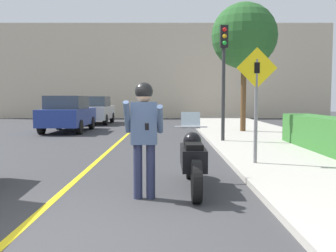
# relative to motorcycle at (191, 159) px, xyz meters

# --- Properties ---
(ground_plane) EXTENTS (80.00, 80.00, 0.00)m
(ground_plane) POSITION_rel_motorcycle_xyz_m (-1.60, -2.34, -0.51)
(ground_plane) COLOR #38383A
(sidewalk_curb) EXTENTS (4.40, 44.00, 0.11)m
(sidewalk_curb) POSITION_rel_motorcycle_xyz_m (3.20, 1.66, -0.46)
(sidewalk_curb) COLOR #ADA89E
(sidewalk_curb) RESTS_ON ground
(road_center_line) EXTENTS (0.12, 36.00, 0.01)m
(road_center_line) POSITION_rel_motorcycle_xyz_m (-2.20, 3.66, -0.51)
(road_center_line) COLOR yellow
(road_center_line) RESTS_ON ground
(building_backdrop) EXTENTS (28.00, 1.20, 7.40)m
(building_backdrop) POSITION_rel_motorcycle_xyz_m (-1.60, 23.66, 3.19)
(building_backdrop) COLOR beige
(building_backdrop) RESTS_ON ground
(motorcycle) EXTENTS (0.62, 2.39, 1.31)m
(motorcycle) POSITION_rel_motorcycle_xyz_m (0.00, 0.00, 0.00)
(motorcycle) COLOR black
(motorcycle) RESTS_ON ground
(person_biker) EXTENTS (0.59, 0.49, 1.81)m
(person_biker) POSITION_rel_motorcycle_xyz_m (-0.80, -0.66, 0.61)
(person_biker) COLOR #282D4C
(person_biker) RESTS_ON ground
(crossing_sign) EXTENTS (0.91, 0.08, 2.58)m
(crossing_sign) POSITION_rel_motorcycle_xyz_m (1.54, 1.95, 1.15)
(crossing_sign) COLOR slate
(crossing_sign) RESTS_ON sidewalk_curb
(traffic_light) EXTENTS (0.26, 0.30, 3.91)m
(traffic_light) POSITION_rel_motorcycle_xyz_m (1.47, 6.41, 2.31)
(traffic_light) COLOR #2D2D30
(traffic_light) RESTS_ON sidewalk_curb
(hedge_row) EXTENTS (0.90, 5.74, 0.93)m
(hedge_row) POSITION_rel_motorcycle_xyz_m (4.00, 3.66, 0.06)
(hedge_row) COLOR #33702D
(hedge_row) RESTS_ON sidewalk_curb
(street_tree) EXTENTS (2.87, 2.87, 5.62)m
(street_tree) POSITION_rel_motorcycle_xyz_m (2.91, 10.19, 3.76)
(street_tree) COLOR brown
(street_tree) RESTS_ON sidewalk_curb
(parked_car_blue) EXTENTS (1.88, 4.20, 1.68)m
(parked_car_blue) POSITION_rel_motorcycle_xyz_m (-5.12, 11.07, 0.34)
(parked_car_blue) COLOR black
(parked_car_blue) RESTS_ON ground
(parked_car_silver) EXTENTS (1.88, 4.20, 1.68)m
(parked_car_silver) POSITION_rel_motorcycle_xyz_m (-4.88, 16.42, 0.34)
(parked_car_silver) COLOR black
(parked_car_silver) RESTS_ON ground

